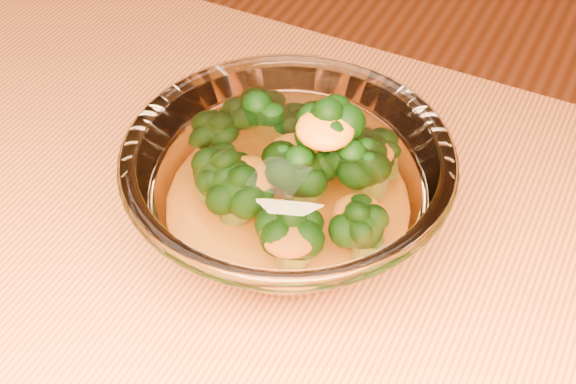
# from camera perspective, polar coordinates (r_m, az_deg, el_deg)

# --- Properties ---
(glass_bowl) EXTENTS (0.23, 0.23, 0.10)m
(glass_bowl) POSITION_cam_1_polar(r_m,az_deg,el_deg) (0.57, 0.00, -0.36)
(glass_bowl) COLOR white
(glass_bowl) RESTS_ON table
(cheese_sauce) EXTENTS (0.13, 0.13, 0.04)m
(cheese_sauce) POSITION_cam_1_polar(r_m,az_deg,el_deg) (0.59, 0.00, -1.84)
(cheese_sauce) COLOR orange
(cheese_sauce) RESTS_ON glass_bowl
(broccoli_heap) EXTENTS (0.16, 0.15, 0.09)m
(broccoli_heap) POSITION_cam_1_polar(r_m,az_deg,el_deg) (0.57, 0.44, 1.68)
(broccoli_heap) COLOR black
(broccoli_heap) RESTS_ON cheese_sauce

